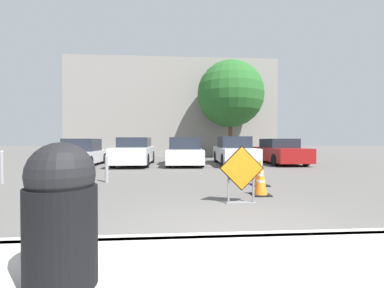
{
  "coord_description": "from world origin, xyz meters",
  "views": [
    {
      "loc": [
        -0.86,
        -3.29,
        1.38
      ],
      "look_at": [
        -0.2,
        6.06,
        1.23
      ],
      "focal_mm": 24.0,
      "sensor_mm": 36.0,
      "label": 1
    }
  ],
  "objects_px": {
    "traffic_cone_second": "(260,172)",
    "bollard_nearest": "(107,168)",
    "parked_car_fifth": "(279,152)",
    "bollard_third": "(2,166)",
    "parked_car_fourth": "(234,152)",
    "parked_car_second": "(135,152)",
    "trash_bin": "(61,213)",
    "parked_car_third": "(185,152)",
    "bollard_second": "(55,169)",
    "road_closed_sign": "(242,173)",
    "parked_car_nearest": "(82,153)",
    "traffic_cone_nearest": "(261,182)"
  },
  "relations": [
    {
      "from": "traffic_cone_nearest",
      "to": "trash_bin",
      "type": "height_order",
      "value": "trash_bin"
    },
    {
      "from": "parked_car_fourth",
      "to": "trash_bin",
      "type": "height_order",
      "value": "parked_car_fourth"
    },
    {
      "from": "parked_car_fourth",
      "to": "bollard_nearest",
      "type": "xyz_separation_m",
      "value": [
        -5.58,
        -5.77,
        -0.25
      ]
    },
    {
      "from": "bollard_third",
      "to": "parked_car_fifth",
      "type": "bearing_deg",
      "value": 27.75
    },
    {
      "from": "road_closed_sign",
      "to": "bollard_nearest",
      "type": "bearing_deg",
      "value": 140.12
    },
    {
      "from": "parked_car_nearest",
      "to": "bollard_third",
      "type": "distance_m",
      "value": 5.7
    },
    {
      "from": "traffic_cone_second",
      "to": "bollard_third",
      "type": "height_order",
      "value": "bollard_third"
    },
    {
      "from": "traffic_cone_second",
      "to": "bollard_second",
      "type": "relative_size",
      "value": 0.95
    },
    {
      "from": "bollard_second",
      "to": "traffic_cone_second",
      "type": "bearing_deg",
      "value": -8.32
    },
    {
      "from": "parked_car_fifth",
      "to": "bollard_second",
      "type": "relative_size",
      "value": 5.2
    },
    {
      "from": "parked_car_fifth",
      "to": "bollard_third",
      "type": "xyz_separation_m",
      "value": [
        -11.6,
        -6.1,
        -0.13
      ]
    },
    {
      "from": "parked_car_second",
      "to": "bollard_second",
      "type": "xyz_separation_m",
      "value": [
        -1.65,
        -5.79,
        -0.26
      ]
    },
    {
      "from": "road_closed_sign",
      "to": "parked_car_second",
      "type": "relative_size",
      "value": 0.28
    },
    {
      "from": "parked_car_fourth",
      "to": "bollard_third",
      "type": "bearing_deg",
      "value": 35.18
    },
    {
      "from": "bollard_second",
      "to": "parked_car_fifth",
      "type": "bearing_deg",
      "value": 31.46
    },
    {
      "from": "parked_car_third",
      "to": "bollard_second",
      "type": "bearing_deg",
      "value": 54.7
    },
    {
      "from": "parked_car_second",
      "to": "trash_bin",
      "type": "relative_size",
      "value": 3.71
    },
    {
      "from": "road_closed_sign",
      "to": "traffic_cone_nearest",
      "type": "relative_size",
      "value": 1.82
    },
    {
      "from": "parked_car_nearest",
      "to": "bollard_third",
      "type": "height_order",
      "value": "parked_car_nearest"
    },
    {
      "from": "bollard_nearest",
      "to": "parked_car_third",
      "type": "bearing_deg",
      "value": 64.18
    },
    {
      "from": "road_closed_sign",
      "to": "bollard_second",
      "type": "height_order",
      "value": "road_closed_sign"
    },
    {
      "from": "parked_car_fourth",
      "to": "bollard_third",
      "type": "relative_size",
      "value": 4.48
    },
    {
      "from": "traffic_cone_second",
      "to": "parked_car_second",
      "type": "xyz_separation_m",
      "value": [
        -4.76,
        6.73,
        0.31
      ]
    },
    {
      "from": "traffic_cone_nearest",
      "to": "bollard_second",
      "type": "bearing_deg",
      "value": 159.36
    },
    {
      "from": "road_closed_sign",
      "to": "traffic_cone_nearest",
      "type": "xyz_separation_m",
      "value": [
        0.7,
        0.8,
        -0.32
      ]
    },
    {
      "from": "parked_car_fourth",
      "to": "parked_car_fifth",
      "type": "relative_size",
      "value": 1.05
    },
    {
      "from": "bollard_second",
      "to": "parked_car_second",
      "type": "bearing_deg",
      "value": 74.13
    },
    {
      "from": "bollard_second",
      "to": "road_closed_sign",
      "type": "bearing_deg",
      "value": -30.03
    },
    {
      "from": "bollard_nearest",
      "to": "parked_car_fourth",
      "type": "bearing_deg",
      "value": 46.0
    },
    {
      "from": "parked_car_fourth",
      "to": "parked_car_fifth",
      "type": "height_order",
      "value": "parked_car_fourth"
    },
    {
      "from": "bollard_nearest",
      "to": "parked_car_second",
      "type": "bearing_deg",
      "value": 89.78
    },
    {
      "from": "traffic_cone_nearest",
      "to": "parked_car_second",
      "type": "distance_m",
      "value": 9.14
    },
    {
      "from": "parked_car_third",
      "to": "parked_car_fourth",
      "type": "relative_size",
      "value": 0.92
    },
    {
      "from": "parked_car_second",
      "to": "trash_bin",
      "type": "bearing_deg",
      "value": 96.59
    },
    {
      "from": "parked_car_nearest",
      "to": "parked_car_fourth",
      "type": "distance_m",
      "value": 8.33
    },
    {
      "from": "traffic_cone_second",
      "to": "bollard_second",
      "type": "distance_m",
      "value": 6.48
    },
    {
      "from": "road_closed_sign",
      "to": "bollard_third",
      "type": "bearing_deg",
      "value": 156.16
    },
    {
      "from": "parked_car_fifth",
      "to": "bollard_third",
      "type": "relative_size",
      "value": 4.29
    },
    {
      "from": "parked_car_second",
      "to": "parked_car_nearest",
      "type": "bearing_deg",
      "value": 3.32
    },
    {
      "from": "traffic_cone_nearest",
      "to": "bollard_nearest",
      "type": "bearing_deg",
      "value": 152.63
    },
    {
      "from": "traffic_cone_nearest",
      "to": "parked_car_fourth",
      "type": "xyz_separation_m",
      "value": [
        1.23,
        8.02,
        0.39
      ]
    },
    {
      "from": "bollard_nearest",
      "to": "bollard_second",
      "type": "distance_m",
      "value": 1.63
    },
    {
      "from": "parked_car_second",
      "to": "bollard_third",
      "type": "xyz_separation_m",
      "value": [
        -3.27,
        -5.79,
        -0.16
      ]
    },
    {
      "from": "road_closed_sign",
      "to": "parked_car_fourth",
      "type": "bearing_deg",
      "value": 77.67
    },
    {
      "from": "parked_car_fifth",
      "to": "bollard_third",
      "type": "distance_m",
      "value": 13.11
    },
    {
      "from": "parked_car_second",
      "to": "trash_bin",
      "type": "xyz_separation_m",
      "value": [
        1.21,
        -12.06,
        0.04
      ]
    },
    {
      "from": "parked_car_second",
      "to": "parked_car_fourth",
      "type": "relative_size",
      "value": 0.96
    },
    {
      "from": "traffic_cone_second",
      "to": "bollard_nearest",
      "type": "height_order",
      "value": "bollard_nearest"
    },
    {
      "from": "traffic_cone_second",
      "to": "parked_car_second",
      "type": "bearing_deg",
      "value": 125.26
    },
    {
      "from": "parked_car_third",
      "to": "parked_car_fifth",
      "type": "xyz_separation_m",
      "value": [
        5.55,
        0.32,
        -0.01
      ]
    }
  ]
}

